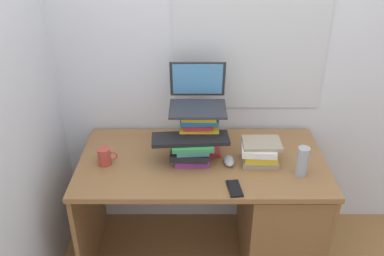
{
  "coord_description": "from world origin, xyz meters",
  "views": [
    {
      "loc": [
        -0.06,
        -1.95,
        2.02
      ],
      "look_at": [
        -0.06,
        0.04,
        0.91
      ],
      "focal_mm": 38.52,
      "sensor_mm": 36.0,
      "label": 1
    }
  ],
  "objects_px": {
    "desk": "(261,208)",
    "water_bottle": "(303,161)",
    "cell_phone": "(235,189)",
    "book_stack_tall": "(199,131)",
    "keyboard": "(191,139)",
    "book_stack_keyboard_riser": "(192,151)",
    "computer_mouse": "(230,161)",
    "laptop": "(198,96)",
    "book_stack_side": "(261,152)",
    "mug": "(105,156)"
  },
  "relations": [
    {
      "from": "desk",
      "to": "water_bottle",
      "type": "relative_size",
      "value": 8.44
    },
    {
      "from": "desk",
      "to": "cell_phone",
      "type": "bearing_deg",
      "value": -128.13
    },
    {
      "from": "book_stack_tall",
      "to": "keyboard",
      "type": "xyz_separation_m",
      "value": [
        -0.04,
        -0.11,
        0.02
      ]
    },
    {
      "from": "book_stack_keyboard_riser",
      "to": "computer_mouse",
      "type": "bearing_deg",
      "value": -4.78
    },
    {
      "from": "book_stack_tall",
      "to": "laptop",
      "type": "xyz_separation_m",
      "value": [
        -0.0,
        0.06,
        0.19
      ]
    },
    {
      "from": "desk",
      "to": "book_stack_side",
      "type": "distance_m",
      "value": 0.4
    },
    {
      "from": "desk",
      "to": "book_stack_tall",
      "type": "bearing_deg",
      "value": 162.98
    },
    {
      "from": "keyboard",
      "to": "water_bottle",
      "type": "distance_m",
      "value": 0.61
    },
    {
      "from": "keyboard",
      "to": "cell_phone",
      "type": "xyz_separation_m",
      "value": [
        0.22,
        -0.25,
        -0.14
      ]
    },
    {
      "from": "laptop",
      "to": "computer_mouse",
      "type": "xyz_separation_m",
      "value": [
        0.18,
        -0.19,
        -0.31
      ]
    },
    {
      "from": "book_stack_tall",
      "to": "laptop",
      "type": "relative_size",
      "value": 0.85
    },
    {
      "from": "desk",
      "to": "water_bottle",
      "type": "height_order",
      "value": "water_bottle"
    },
    {
      "from": "computer_mouse",
      "to": "cell_phone",
      "type": "distance_m",
      "value": 0.23
    },
    {
      "from": "book_stack_keyboard_riser",
      "to": "laptop",
      "type": "bearing_deg",
      "value": 78.15
    },
    {
      "from": "book_stack_side",
      "to": "desk",
      "type": "bearing_deg",
      "value": -2.78
    },
    {
      "from": "desk",
      "to": "book_stack_tall",
      "type": "xyz_separation_m",
      "value": [
        -0.38,
        0.11,
        0.46
      ]
    },
    {
      "from": "laptop",
      "to": "cell_phone",
      "type": "distance_m",
      "value": 0.56
    },
    {
      "from": "desk",
      "to": "keyboard",
      "type": "distance_m",
      "value": 0.64
    },
    {
      "from": "book_stack_tall",
      "to": "computer_mouse",
      "type": "height_order",
      "value": "book_stack_tall"
    },
    {
      "from": "mug",
      "to": "desk",
      "type": "bearing_deg",
      "value": 1.1
    },
    {
      "from": "book_stack_tall",
      "to": "computer_mouse",
      "type": "relative_size",
      "value": 2.58
    },
    {
      "from": "mug",
      "to": "water_bottle",
      "type": "height_order",
      "value": "water_bottle"
    },
    {
      "from": "book_stack_tall",
      "to": "laptop",
      "type": "bearing_deg",
      "value": 92.92
    },
    {
      "from": "book_stack_keyboard_riser",
      "to": "book_stack_tall",
      "type": "bearing_deg",
      "value": 70.36
    },
    {
      "from": "book_stack_keyboard_riser",
      "to": "book_stack_side",
      "type": "relative_size",
      "value": 1.08
    },
    {
      "from": "book_stack_side",
      "to": "laptop",
      "type": "relative_size",
      "value": 0.7
    },
    {
      "from": "keyboard",
      "to": "water_bottle",
      "type": "relative_size",
      "value": 2.55
    },
    {
      "from": "book_stack_tall",
      "to": "water_bottle",
      "type": "height_order",
      "value": "book_stack_tall"
    },
    {
      "from": "book_stack_keyboard_riser",
      "to": "mug",
      "type": "xyz_separation_m",
      "value": [
        -0.48,
        -0.02,
        -0.02
      ]
    },
    {
      "from": "book_stack_side",
      "to": "computer_mouse",
      "type": "xyz_separation_m",
      "value": [
        -0.17,
        -0.01,
        -0.05
      ]
    },
    {
      "from": "book_stack_keyboard_riser",
      "to": "cell_phone",
      "type": "height_order",
      "value": "book_stack_keyboard_riser"
    },
    {
      "from": "laptop",
      "to": "cell_phone",
      "type": "relative_size",
      "value": 2.32
    },
    {
      "from": "book_stack_tall",
      "to": "book_stack_side",
      "type": "distance_m",
      "value": 0.37
    },
    {
      "from": "water_bottle",
      "to": "cell_phone",
      "type": "height_order",
      "value": "water_bottle"
    },
    {
      "from": "book_stack_side",
      "to": "mug",
      "type": "xyz_separation_m",
      "value": [
        -0.86,
        -0.02,
        -0.02
      ]
    },
    {
      "from": "desk",
      "to": "book_stack_keyboard_riser",
      "type": "bearing_deg",
      "value": 179.36
    },
    {
      "from": "mug",
      "to": "cell_phone",
      "type": "xyz_separation_m",
      "value": [
        0.7,
        -0.23,
        -0.04
      ]
    },
    {
      "from": "keyboard",
      "to": "computer_mouse",
      "type": "relative_size",
      "value": 4.04
    },
    {
      "from": "computer_mouse",
      "to": "mug",
      "type": "distance_m",
      "value": 0.69
    },
    {
      "from": "cell_phone",
      "to": "desk",
      "type": "bearing_deg",
      "value": 45.08
    },
    {
      "from": "cell_phone",
      "to": "keyboard",
      "type": "bearing_deg",
      "value": 125.08
    },
    {
      "from": "desk",
      "to": "book_stack_keyboard_riser",
      "type": "relative_size",
      "value": 5.85
    },
    {
      "from": "book_stack_tall",
      "to": "mug",
      "type": "distance_m",
      "value": 0.54
    },
    {
      "from": "desk",
      "to": "computer_mouse",
      "type": "distance_m",
      "value": 0.4
    },
    {
      "from": "mug",
      "to": "keyboard",
      "type": "bearing_deg",
      "value": 2.49
    },
    {
      "from": "cell_phone",
      "to": "mug",
      "type": "bearing_deg",
      "value": 154.99
    },
    {
      "from": "book_stack_keyboard_riser",
      "to": "cell_phone",
      "type": "distance_m",
      "value": 0.34
    },
    {
      "from": "laptop",
      "to": "desk",
      "type": "bearing_deg",
      "value": -25.07
    },
    {
      "from": "laptop",
      "to": "computer_mouse",
      "type": "height_order",
      "value": "laptop"
    },
    {
      "from": "desk",
      "to": "computer_mouse",
      "type": "xyz_separation_m",
      "value": [
        -0.2,
        -0.01,
        0.35
      ]
    }
  ]
}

